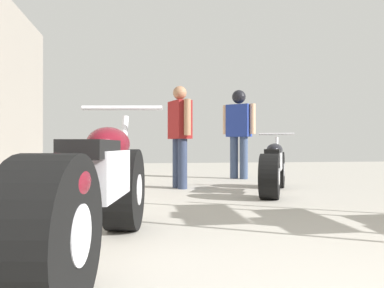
{
  "coord_description": "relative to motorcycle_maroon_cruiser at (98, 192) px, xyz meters",
  "views": [
    {
      "loc": [
        -0.78,
        -0.15,
        0.66
      ],
      "look_at": [
        -0.2,
        3.75,
        0.68
      ],
      "focal_mm": 33.65,
      "sensor_mm": 36.0,
      "label": 1
    }
  ],
  "objects": [
    {
      "name": "motorcycle_maroon_cruiser",
      "position": [
        0.0,
        0.0,
        0.0
      ],
      "size": [
        0.68,
        2.08,
        0.97
      ],
      "color": "black",
      "rests_on": "ground_plane"
    },
    {
      "name": "mechanic_with_helmet",
      "position": [
        2.21,
        4.83,
        0.66
      ],
      "size": [
        0.61,
        0.52,
        1.77
      ],
      "color": "#384766",
      "rests_on": "ground_plane"
    },
    {
      "name": "mechanic_in_blue",
      "position": [
        0.86,
        3.41,
        0.5
      ],
      "size": [
        0.35,
        0.63,
        1.59
      ],
      "color": "#2D3851",
      "rests_on": "ground_plane"
    },
    {
      "name": "ground_plane",
      "position": [
        1.01,
        1.95,
        -0.4
      ],
      "size": [
        18.81,
        18.81,
        0.0
      ],
      "primitive_type": "plane",
      "color": "#A8A399"
    },
    {
      "name": "motorcycle_black_naked",
      "position": [
        2.09,
        2.66,
        -0.05
      ],
      "size": [
        0.99,
        1.75,
        0.86
      ],
      "color": "black",
      "rests_on": "ground_plane"
    }
  ]
}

